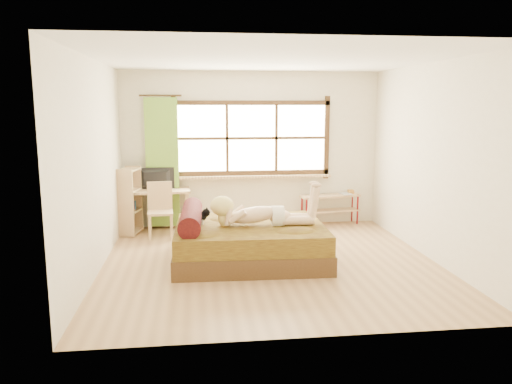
{
  "coord_description": "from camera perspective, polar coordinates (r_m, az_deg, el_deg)",
  "views": [
    {
      "loc": [
        -0.98,
        -6.47,
        2.12
      ],
      "look_at": [
        -0.17,
        0.2,
        0.95
      ],
      "focal_mm": 35.0,
      "sensor_mm": 36.0,
      "label": 1
    }
  ],
  "objects": [
    {
      "name": "wall_front",
      "position": [
        4.4,
        6.05,
        -0.24
      ],
      "size": [
        4.5,
        0.0,
        4.5
      ],
      "primitive_type": "plane",
      "rotation": [
        -1.57,
        0.0,
        0.0
      ],
      "color": "silver",
      "rests_on": "floor"
    },
    {
      "name": "pipe_shelf",
      "position": [
        9.03,
        8.52,
        -1.21
      ],
      "size": [
        1.11,
        0.45,
        0.61
      ],
      "rotation": [
        0.0,
        0.0,
        0.17
      ],
      "color": "#A6785A",
      "rests_on": "floor"
    },
    {
      "name": "curtain",
      "position": [
        8.67,
        -10.65,
        3.3
      ],
      "size": [
        0.55,
        0.1,
        2.2
      ],
      "primitive_type": "cube",
      "color": "#518A25",
      "rests_on": "wall_back"
    },
    {
      "name": "ceiling",
      "position": [
        6.57,
        1.75,
        14.96
      ],
      "size": [
        4.5,
        4.5,
        0.0
      ],
      "primitive_type": "plane",
      "rotation": [
        3.14,
        0.0,
        0.0
      ],
      "color": "white",
      "rests_on": "wall_back"
    },
    {
      "name": "wall_right",
      "position": [
        7.27,
        19.54,
        3.25
      ],
      "size": [
        0.0,
        4.5,
        4.5
      ],
      "primitive_type": "plane",
      "rotation": [
        1.57,
        0.0,
        -1.57
      ],
      "color": "silver",
      "rests_on": "floor"
    },
    {
      "name": "woman",
      "position": [
        6.74,
        0.61,
        -1.26
      ],
      "size": [
        1.44,
        0.45,
        0.61
      ],
      "primitive_type": null,
      "rotation": [
        0.0,
        0.0,
        -0.03
      ],
      "color": "#DCB38D",
      "rests_on": "bed"
    },
    {
      "name": "floor",
      "position": [
        6.88,
        1.63,
        -8.06
      ],
      "size": [
        4.5,
        4.5,
        0.0
      ],
      "primitive_type": "plane",
      "color": "#9E754C",
      "rests_on": "ground"
    },
    {
      "name": "wall_back",
      "position": [
        8.81,
        -0.49,
        4.88
      ],
      "size": [
        4.5,
        0.0,
        4.5
      ],
      "primitive_type": "plane",
      "rotation": [
        1.57,
        0.0,
        0.0
      ],
      "color": "silver",
      "rests_on": "floor"
    },
    {
      "name": "wall_left",
      "position": [
        6.64,
        -17.92,
        2.75
      ],
      "size": [
        0.0,
        4.5,
        4.5
      ],
      "primitive_type": "plane",
      "rotation": [
        1.57,
        0.0,
        1.57
      ],
      "color": "silver",
      "rests_on": "floor"
    },
    {
      "name": "bookshelf",
      "position": [
        8.51,
        -14.22,
        -0.96
      ],
      "size": [
        0.36,
        0.53,
        1.11
      ],
      "rotation": [
        0.0,
        0.0,
        -0.21
      ],
      "color": "#A6785A",
      "rests_on": "floor"
    },
    {
      "name": "monitor",
      "position": [
        8.58,
        -11.43,
        1.5
      ],
      "size": [
        0.64,
        0.12,
        0.36
      ],
      "primitive_type": "imported",
      "rotation": [
        0.0,
        0.0,
        3.21
      ],
      "color": "black",
      "rests_on": "desk"
    },
    {
      "name": "desk",
      "position": [
        8.58,
        -11.39,
        -0.38
      ],
      "size": [
        1.17,
        0.6,
        0.71
      ],
      "rotation": [
        0.0,
        0.0,
        0.07
      ],
      "color": "#A6785A",
      "rests_on": "floor"
    },
    {
      "name": "cup",
      "position": [
        8.92,
        6.63,
        -0.03
      ],
      "size": [
        0.15,
        0.15,
        0.1
      ],
      "primitive_type": "imported",
      "rotation": [
        0.0,
        0.0,
        0.17
      ],
      "color": "gray",
      "rests_on": "pipe_shelf"
    },
    {
      "name": "book",
      "position": [
        9.05,
        9.7,
        -0.23
      ],
      "size": [
        0.22,
        0.27,
        0.02
      ],
      "primitive_type": "imported",
      "rotation": [
        0.0,
        0.0,
        0.17
      ],
      "color": "gray",
      "rests_on": "pipe_shelf"
    },
    {
      "name": "window",
      "position": [
        8.76,
        -0.47,
        5.9
      ],
      "size": [
        2.8,
        0.16,
        1.46
      ],
      "color": "#FFEDBF",
      "rests_on": "wall_back"
    },
    {
      "name": "kitten",
      "position": [
        6.87,
        -6.79,
        -2.68
      ],
      "size": [
        0.31,
        0.13,
        0.25
      ],
      "primitive_type": null,
      "rotation": [
        0.0,
        0.0,
        -0.03
      ],
      "color": "black",
      "rests_on": "bed"
    },
    {
      "name": "chair",
      "position": [
        8.23,
        -10.9,
        -1.65
      ],
      "size": [
        0.42,
        0.42,
        0.89
      ],
      "rotation": [
        0.0,
        0.0,
        0.07
      ],
      "color": "#A6785A",
      "rests_on": "floor"
    },
    {
      "name": "bed",
      "position": [
        6.89,
        -1.12,
        -5.62
      ],
      "size": [
        2.09,
        1.69,
        0.78
      ],
      "rotation": [
        0.0,
        0.0,
        -0.03
      ],
      "color": "#351D10",
      "rests_on": "floor"
    }
  ]
}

